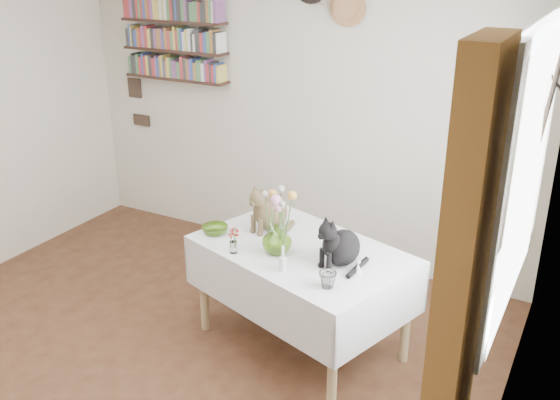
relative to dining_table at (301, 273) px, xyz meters
The scene contains 15 objects.
room 1.40m from the dining_table, 126.50° to the right, with size 4.08×4.58×2.58m.
window 1.53m from the dining_table, ahead, with size 0.12×1.52×1.32m.
curtain 1.72m from the dining_table, 42.70° to the right, with size 0.12×0.38×2.10m, color brown.
dining_table is the anchor object (origin of this frame).
tabby_cat 0.50m from the dining_table, 150.30° to the left, with size 0.22×0.28×0.33m, color brown, non-canonical shape.
black_cat 0.45m from the dining_table, 11.31° to the right, with size 0.22×0.27×0.32m, color black, non-canonical shape.
flower_vase 0.32m from the dining_table, 130.62° to the right, with size 0.18×0.18×0.19m, color #9CCE48.
green_bowl 0.64m from the dining_table, behind, with size 0.17×0.17×0.05m, color #9CCE48.
drinking_glass 0.54m from the dining_table, 46.80° to the right, with size 0.10×0.10×0.09m, color white.
candlestick 0.39m from the dining_table, 83.94° to the right, with size 0.04×0.04×0.16m.
berry_jar 0.50m from the dining_table, 143.59° to the right, with size 0.05×0.05×0.19m.
porcelain_figurine 0.49m from the dining_table, 17.04° to the right, with size 0.05×0.05×0.09m.
flower_bouquet 0.54m from the dining_table, 132.66° to the right, with size 0.17×0.13×0.39m.
bookshelf_unit 2.54m from the dining_table, 146.81° to the left, with size 1.00×0.16×0.91m.
wall_art_plaques 2.73m from the dining_table, 151.78° to the left, with size 0.21×0.02×0.44m.
Camera 1 is at (2.26, -2.16, 2.44)m, focal length 40.00 mm.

